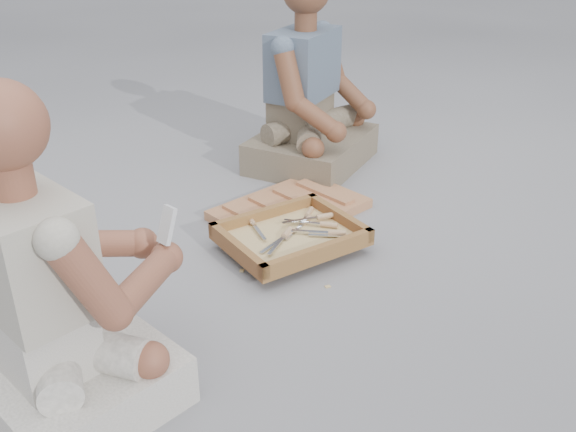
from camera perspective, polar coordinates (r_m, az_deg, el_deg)
ground at (r=2.28m, az=2.47°, el=-7.05°), size 60.00×60.00×0.00m
carved_panel at (r=2.83m, az=0.18°, el=0.61°), size 0.67×0.48×0.04m
tool_tray at (r=2.52m, az=0.24°, el=-1.81°), size 0.54×0.44×0.07m
chisel_0 at (r=2.51m, az=-0.23°, el=-1.78°), size 0.21×0.08×0.02m
chisel_1 at (r=2.63m, az=2.85°, el=-0.07°), size 0.21×0.09×0.02m
chisel_2 at (r=2.52m, az=3.90°, el=-1.46°), size 0.17×0.17×0.02m
chisel_3 at (r=2.60m, az=-3.24°, el=-0.50°), size 0.08×0.22×0.02m
chisel_4 at (r=2.58m, az=3.17°, el=-0.72°), size 0.15×0.18×0.02m
chisel_5 at (r=2.61m, az=1.44°, el=-0.62°), size 0.21×0.11×0.02m
chisel_6 at (r=2.68m, az=1.77°, el=0.15°), size 0.19×0.14×0.02m
chisel_7 at (r=2.51m, az=5.56°, el=-1.79°), size 0.18×0.16×0.02m
chisel_8 at (r=2.50m, az=-0.26°, el=-1.70°), size 0.20×0.13×0.02m
wood_chip_0 at (r=2.65m, az=1.90°, el=-1.77°), size 0.02×0.02×0.00m
wood_chip_1 at (r=2.49m, az=2.53°, el=-3.86°), size 0.02×0.02×0.00m
wood_chip_2 at (r=2.55m, az=-1.84°, el=-2.99°), size 0.02×0.02×0.00m
wood_chip_3 at (r=2.80m, az=-1.08°, el=-0.09°), size 0.02×0.02×0.00m
wood_chip_4 at (r=2.56m, az=1.65°, el=-2.85°), size 0.02×0.02×0.00m
wood_chip_5 at (r=2.64m, az=0.02°, el=-1.94°), size 0.02×0.02×0.00m
wood_chip_6 at (r=2.33m, az=3.56°, el=-6.28°), size 0.02×0.02×0.00m
wood_chip_7 at (r=2.58m, az=1.58°, el=-2.67°), size 0.02×0.02×0.00m
wood_chip_8 at (r=2.42m, az=-4.13°, el=-4.86°), size 0.02×0.02×0.00m
craftsman at (r=1.81m, az=-20.21°, el=-7.19°), size 0.65×0.64×0.91m
companion at (r=3.27m, az=1.96°, el=10.02°), size 0.78×0.71×0.98m
mobile_phone at (r=1.84m, az=-10.72°, el=-0.78°), size 0.06×0.05×0.11m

